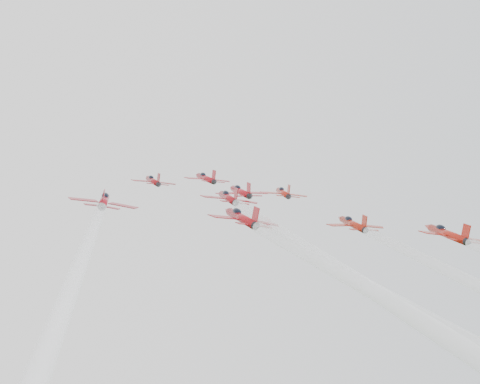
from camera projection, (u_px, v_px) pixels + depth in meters
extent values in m
cylinder|color=#A70F1A|center=(206.00, 179.00, 147.53)|extent=(1.22, 10.60, 5.62)
cone|color=#A70F1A|center=(200.00, 175.00, 153.98)|extent=(1.22, 2.72, 2.10)
cone|color=black|center=(212.00, 182.00, 141.61)|extent=(1.22, 1.71, 1.65)
ellipsoid|color=black|center=(204.00, 175.00, 149.91)|extent=(1.11, 2.63, 1.90)
cube|color=#A70F1A|center=(194.00, 178.00, 145.88)|extent=(4.57, 3.07, 0.91)
cube|color=#A70F1A|center=(220.00, 180.00, 147.50)|extent=(4.57, 3.07, 0.91)
cube|color=#A70F1A|center=(212.00, 175.00, 142.73)|extent=(0.13, 2.72, 2.83)
cube|color=#A70F1A|center=(204.00, 181.00, 142.24)|extent=(2.19, 1.53, 0.53)
cube|color=#A70F1A|center=(218.00, 182.00, 143.09)|extent=(2.19, 1.53, 0.53)
cylinder|color=maroon|center=(153.00, 181.00, 129.30)|extent=(1.02, 8.91, 4.73)
cone|color=maroon|center=(149.00, 178.00, 134.72)|extent=(1.02, 2.29, 1.77)
cone|color=black|center=(157.00, 185.00, 124.32)|extent=(1.02, 1.44, 1.39)
ellipsoid|color=black|center=(152.00, 178.00, 131.29)|extent=(0.93, 2.21, 1.60)
cube|color=maroon|center=(141.00, 181.00, 127.91)|extent=(3.85, 2.58, 0.77)
cube|color=maroon|center=(167.00, 183.00, 129.27)|extent=(3.85, 2.58, 0.77)
cube|color=maroon|center=(157.00, 178.00, 125.26)|extent=(0.11, 2.29, 2.38)
cube|color=maroon|center=(149.00, 183.00, 124.85)|extent=(1.84, 1.28, 0.45)
cube|color=maroon|center=(163.00, 185.00, 125.56)|extent=(1.84, 1.28, 0.45)
cylinder|color=#AD101A|center=(241.00, 192.00, 128.35)|extent=(1.21, 10.55, 5.60)
cone|color=#AD101A|center=(232.00, 188.00, 134.77)|extent=(1.21, 2.71, 2.09)
cone|color=black|center=(250.00, 197.00, 122.45)|extent=(1.21, 1.70, 1.64)
ellipsoid|color=black|center=(238.00, 188.00, 130.71)|extent=(1.10, 2.62, 1.89)
cube|color=#AD101A|center=(227.00, 192.00, 126.70)|extent=(4.55, 3.06, 0.91)
cube|color=#AD101A|center=(257.00, 194.00, 128.32)|extent=(4.55, 3.06, 0.91)
cube|color=#AD101A|center=(249.00, 189.00, 123.57)|extent=(0.13, 2.71, 2.82)
cube|color=#AD101A|center=(240.00, 195.00, 123.08)|extent=(2.18, 1.52, 0.53)
cube|color=#AD101A|center=(256.00, 196.00, 123.92)|extent=(2.18, 1.52, 0.53)
cylinder|color=#B11D10|center=(283.00, 193.00, 135.55)|extent=(1.13, 9.86, 5.23)
cone|color=#B11D10|center=(274.00, 189.00, 141.56)|extent=(1.13, 2.53, 1.96)
cone|color=black|center=(293.00, 197.00, 130.04)|extent=(1.13, 1.59, 1.54)
ellipsoid|color=black|center=(280.00, 189.00, 137.76)|extent=(1.03, 2.45, 1.77)
cube|color=#B11D10|center=(272.00, 193.00, 134.02)|extent=(4.25, 2.86, 0.85)
cube|color=#B11D10|center=(298.00, 195.00, 135.53)|extent=(4.25, 2.86, 0.85)
cube|color=#B11D10|center=(292.00, 190.00, 131.09)|extent=(0.12, 2.53, 2.63)
cube|color=#B11D10|center=(284.00, 196.00, 130.63)|extent=(2.04, 1.42, 0.49)
cube|color=#B11D10|center=(298.00, 197.00, 131.42)|extent=(2.04, 1.42, 0.49)
cylinder|color=maroon|center=(228.00, 198.00, 116.16)|extent=(1.19, 10.39, 5.51)
cone|color=maroon|center=(220.00, 193.00, 122.49)|extent=(1.19, 2.67, 2.06)
cone|color=black|center=(237.00, 203.00, 110.36)|extent=(1.19, 1.67, 1.62)
ellipsoid|color=black|center=(225.00, 193.00, 118.49)|extent=(1.08, 2.58, 1.86)
cube|color=maroon|center=(213.00, 198.00, 114.54)|extent=(4.48, 3.01, 0.90)
cube|color=maroon|center=(246.00, 201.00, 116.14)|extent=(4.48, 3.01, 0.90)
cube|color=maroon|center=(236.00, 195.00, 111.46)|extent=(0.13, 2.67, 2.78)
cube|color=maroon|center=(227.00, 202.00, 110.98)|extent=(2.15, 1.50, 0.52)
cube|color=maroon|center=(244.00, 203.00, 111.81)|extent=(2.15, 1.50, 0.52)
cylinder|color=white|center=(370.00, 282.00, 63.27)|extent=(1.52, 89.74, 41.19)
cylinder|color=maroon|center=(104.00, 201.00, 94.91)|extent=(1.14, 9.92, 5.27)
cone|color=maroon|center=(101.00, 195.00, 100.95)|extent=(1.14, 2.55, 1.97)
cone|color=black|center=(107.00, 208.00, 89.36)|extent=(1.14, 1.60, 1.55)
ellipsoid|color=black|center=(103.00, 196.00, 97.13)|extent=(1.04, 2.46, 1.78)
cube|color=maroon|center=(84.00, 201.00, 93.36)|extent=(4.28, 2.88, 0.86)
cube|color=maroon|center=(124.00, 204.00, 94.88)|extent=(4.28, 2.88, 0.86)
cube|color=maroon|center=(107.00, 197.00, 90.42)|extent=(0.12, 2.55, 2.65)
cube|color=maroon|center=(95.00, 206.00, 89.96)|extent=(2.05, 1.43, 0.50)
cube|color=maroon|center=(117.00, 208.00, 90.75)|extent=(2.05, 1.43, 0.50)
cylinder|color=white|center=(155.00, 319.00, 44.38)|extent=(1.45, 85.72, 39.35)
cylinder|color=#A20F16|center=(242.00, 218.00, 94.21)|extent=(1.22, 10.63, 5.64)
cone|color=#A20F16|center=(230.00, 211.00, 100.69)|extent=(1.22, 2.73, 2.11)
cone|color=black|center=(254.00, 227.00, 88.27)|extent=(1.22, 1.71, 1.66)
ellipsoid|color=black|center=(238.00, 212.00, 96.59)|extent=(1.11, 2.64, 1.91)
cube|color=#A20F16|center=(223.00, 218.00, 92.55)|extent=(4.59, 3.08, 0.92)
cube|color=#A20F16|center=(264.00, 221.00, 94.19)|extent=(4.59, 3.08, 0.92)
cube|color=#A20F16|center=(253.00, 215.00, 89.40)|extent=(0.13, 2.73, 2.84)
cube|color=#A20F16|center=(241.00, 224.00, 88.91)|extent=(2.20, 1.53, 0.53)
cube|color=#A20F16|center=(263.00, 226.00, 89.76)|extent=(2.20, 1.53, 0.53)
cylinder|color=#A61F0F|center=(353.00, 224.00, 101.52)|extent=(1.04, 9.08, 4.82)
cone|color=#A61F0F|center=(338.00, 218.00, 107.05)|extent=(1.04, 2.33, 1.80)
cone|color=black|center=(369.00, 231.00, 96.44)|extent=(1.04, 1.46, 1.42)
ellipsoid|color=black|center=(348.00, 219.00, 103.55)|extent=(0.95, 2.25, 1.63)
cube|color=#A61F0F|center=(340.00, 224.00, 100.10)|extent=(3.92, 2.63, 0.78)
cube|color=#A61F0F|center=(371.00, 227.00, 101.49)|extent=(3.92, 2.63, 0.78)
cube|color=#A61F0F|center=(366.00, 222.00, 97.40)|extent=(0.11, 2.33, 2.43)
cube|color=#A61F0F|center=(358.00, 229.00, 96.98)|extent=(1.88, 1.31, 0.46)
cube|color=#A61F0F|center=(374.00, 230.00, 97.71)|extent=(1.88, 1.31, 0.46)
cylinder|color=#B01C10|center=(448.00, 234.00, 102.84)|extent=(1.23, 10.67, 5.66)
cone|color=#B01C10|center=(425.00, 226.00, 109.33)|extent=(1.23, 2.74, 2.12)
cone|color=black|center=(472.00, 243.00, 96.87)|extent=(1.23, 1.72, 1.66)
ellipsoid|color=black|center=(439.00, 228.00, 105.23)|extent=(1.11, 2.65, 1.91)
cube|color=#B01C10|center=(434.00, 235.00, 101.17)|extent=(4.61, 3.09, 0.92)
cube|color=#B01C10|center=(468.00, 237.00, 102.81)|extent=(4.61, 3.09, 0.92)
cube|color=#B01C10|center=(468.00, 232.00, 98.01)|extent=(0.13, 2.74, 2.85)
cube|color=#B01C10|center=(458.00, 241.00, 97.51)|extent=(2.21, 1.54, 0.54)
cube|color=#B01C10|center=(477.00, 242.00, 98.36)|extent=(2.21, 1.54, 0.54)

